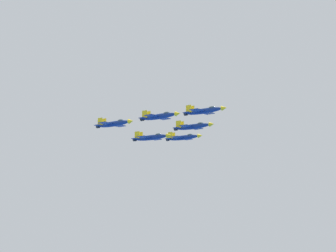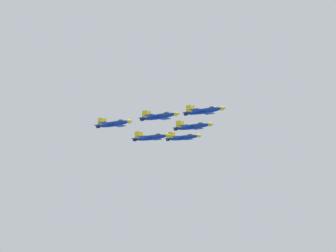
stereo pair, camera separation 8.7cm
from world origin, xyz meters
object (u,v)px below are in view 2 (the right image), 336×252
jet_right_wingman (159,116)px  jet_right_outer (114,124)px  jet_lead (204,111)px  jet_left_outer (183,137)px  jet_slot_rear (151,137)px  jet_left_wingman (193,126)px

jet_right_wingman → jet_right_outer: size_ratio=1.02×
jet_right_wingman → jet_lead: bearing=41.5°
jet_right_outer → jet_left_outer: bearing=91.1°
jet_slot_rear → jet_left_wingman: bearing=39.5°
jet_right_wingman → jet_left_outer: jet_right_wingman is taller
jet_lead → jet_left_outer: (11.67, 31.15, -4.83)m
jet_left_outer → jet_slot_rear: bearing=-90.7°
jet_lead → jet_right_outer: 33.66m
jet_lead → jet_slot_rear: bearing=-179.5°
jet_left_wingman → jet_right_outer: bearing=-111.4°
jet_left_wingman → jet_left_outer: (5.83, 15.58, -1.86)m
jet_left_wingman → jet_slot_rear: (-14.43, 8.27, -4.52)m
jet_lead → jet_right_wingman: bearing=-139.2°
jet_right_wingman → jet_right_outer: (-14.43, 8.27, -2.91)m
jet_lead → jet_right_wingman: 16.78m
jet_right_wingman → jet_slot_rear: 17.45m
jet_lead → jet_right_outer: jet_lead is taller
jet_left_outer → jet_right_wingman: bearing=-69.2°
jet_lead → jet_right_wingman: jet_lead is taller
jet_left_wingman → jet_right_outer: (-34.70, 0.96, -2.15)m
jet_lead → jet_slot_rear: 26.43m
jet_lead → jet_left_wingman: 16.89m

